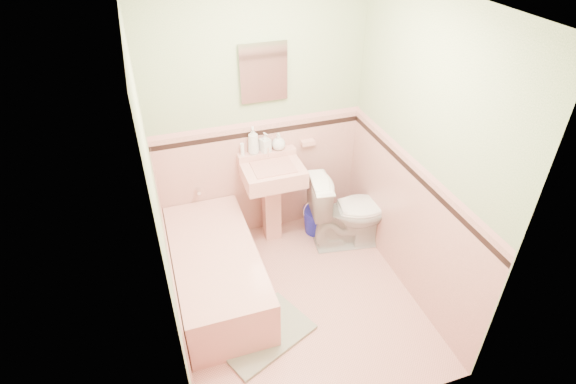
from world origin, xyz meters
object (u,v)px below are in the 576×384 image
object	(u,v)px
sink	(273,204)
bucket	(316,220)
bathtub	(217,273)
soap_bottle_mid	(265,142)
soap_bottle_left	(253,140)
toilet	(349,211)
medicine_cabinet	(263,72)
shoe	(250,341)
soap_bottle_right	(279,141)

from	to	relation	value
sink	bucket	bearing A→B (deg)	-1.59
bathtub	soap_bottle_mid	xyz separation A→B (m)	(0.67, 0.71, 0.81)
sink	bucket	size ratio (longest dim) A/B	3.13
soap_bottle_left	soap_bottle_mid	world-z (taller)	soap_bottle_left
sink	toilet	bearing A→B (deg)	-21.98
medicine_cabinet	shoe	size ratio (longest dim) A/B	2.81
sink	bucket	xyz separation A→B (m)	(0.46, -0.01, -0.30)
soap_bottle_left	bucket	world-z (taller)	soap_bottle_left
bucket	shoe	distance (m)	1.56
bathtub	bucket	world-z (taller)	bathtub
bathtub	shoe	xyz separation A→B (m)	(0.12, -0.66, -0.16)
toilet	soap_bottle_right	bearing A→B (deg)	60.01
medicine_cabinet	soap_bottle_right	size ratio (longest dim) A/B	2.70
soap_bottle_mid	bucket	size ratio (longest dim) A/B	0.69
medicine_cabinet	bucket	size ratio (longest dim) A/B	1.60
soap_bottle_left	shoe	xyz separation A→B (m)	(-0.43, -1.37, -1.01)
soap_bottle_right	bucket	size ratio (longest dim) A/B	0.59
medicine_cabinet	sink	bearing A→B (deg)	-90.00
toilet	bucket	xyz separation A→B (m)	(-0.23, 0.26, -0.26)
soap_bottle_mid	shoe	distance (m)	1.77
bathtub	medicine_cabinet	distance (m)	1.78
soap_bottle_left	bucket	xyz separation A→B (m)	(0.58, -0.19, -0.93)
soap_bottle_left	soap_bottle_right	distance (m)	0.25
toilet	bucket	distance (m)	0.43
toilet	sink	bearing A→B (deg)	76.83
medicine_cabinet	shoe	xyz separation A→B (m)	(-0.56, -1.40, -1.64)
soap_bottle_left	bucket	size ratio (longest dim) A/B	0.96
medicine_cabinet	shoe	bearing A→B (deg)	-111.73
soap_bottle_mid	bucket	world-z (taller)	soap_bottle_mid
soap_bottle_mid	shoe	xyz separation A→B (m)	(-0.55, -1.37, -0.97)
medicine_cabinet	soap_bottle_right	bearing A→B (deg)	-14.21
shoe	sink	bearing A→B (deg)	76.26
bathtub	bucket	bearing A→B (deg)	24.48
soap_bottle_left	toilet	world-z (taller)	soap_bottle_left
bucket	toilet	bearing A→B (deg)	-48.88
sink	toilet	distance (m)	0.74
sink	soap_bottle_left	bearing A→B (deg)	124.80
toilet	medicine_cabinet	bearing A→B (deg)	63.47
soap_bottle_mid	soap_bottle_right	distance (m)	0.13
bathtub	shoe	size ratio (longest dim) A/B	9.37
sink	shoe	distance (m)	1.37
bathtub	sink	world-z (taller)	sink
medicine_cabinet	bathtub	bearing A→B (deg)	-132.58
soap_bottle_left	bucket	distance (m)	1.12
soap_bottle_left	shoe	size ratio (longest dim) A/B	1.69
bucket	soap_bottle_mid	bearing A→B (deg)	157.67
soap_bottle_right	toilet	size ratio (longest dim) A/B	0.21
sink	soap_bottle_right	size ratio (longest dim) A/B	5.27
sink	medicine_cabinet	world-z (taller)	medicine_cabinet
soap_bottle_left	soap_bottle_right	world-z (taller)	soap_bottle_left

